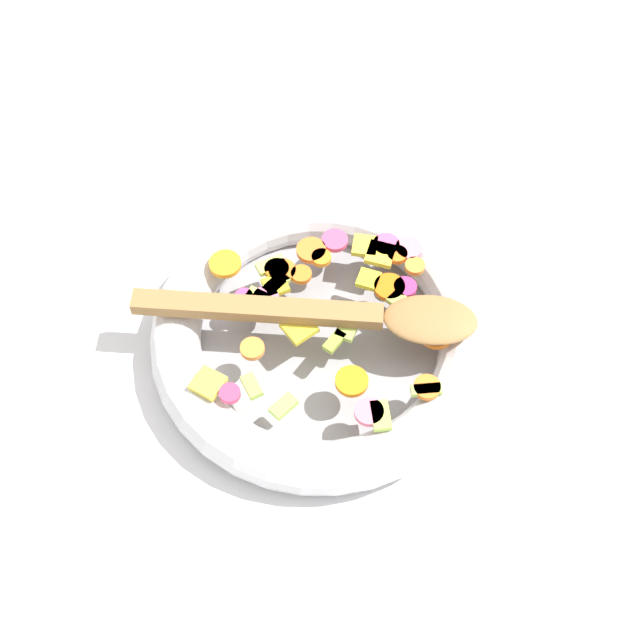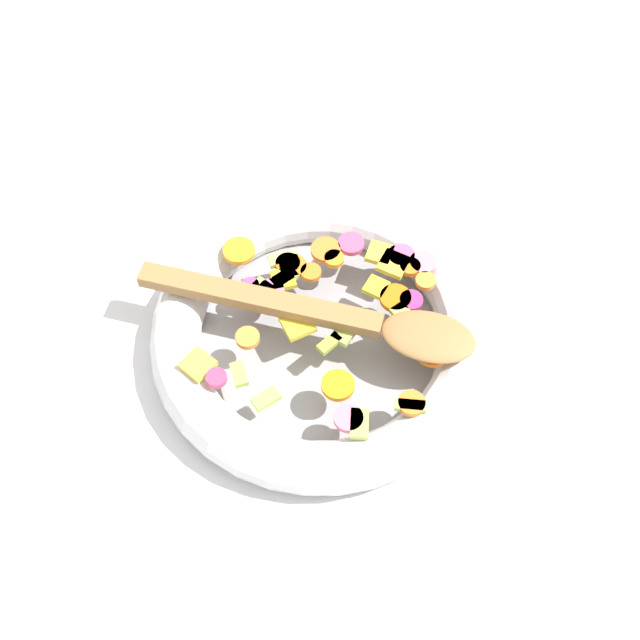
# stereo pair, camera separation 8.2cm
# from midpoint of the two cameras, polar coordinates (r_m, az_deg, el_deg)

# --- Properties ---
(ground_plane) EXTENTS (4.00, 4.00, 0.00)m
(ground_plane) POSITION_cam_midpoint_polar(r_m,az_deg,el_deg) (0.90, -2.59, -1.88)
(ground_plane) COLOR silver
(skillet) EXTENTS (0.34, 0.34, 0.05)m
(skillet) POSITION_cam_midpoint_polar(r_m,az_deg,el_deg) (0.88, -2.65, -1.16)
(skillet) COLOR gray
(skillet) RESTS_ON ground_plane
(chopped_vegetables) EXTENTS (0.26, 0.28, 0.01)m
(chopped_vegetables) POSITION_cam_midpoint_polar(r_m,az_deg,el_deg) (0.87, -1.69, 0.81)
(chopped_vegetables) COLOR orange
(chopped_vegetables) RESTS_ON skillet
(wooden_spoon) EXTENTS (0.21, 0.30, 0.01)m
(wooden_spoon) POSITION_cam_midpoint_polar(r_m,az_deg,el_deg) (0.85, -1.40, 0.17)
(wooden_spoon) COLOR olive
(wooden_spoon) RESTS_ON chopped_vegetables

